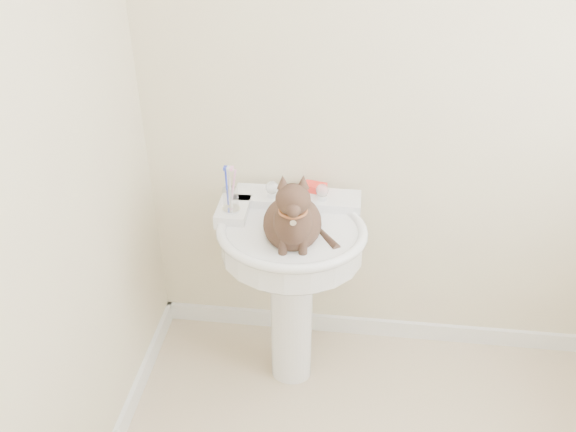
% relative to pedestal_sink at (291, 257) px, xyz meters
% --- Properties ---
extents(wall_back, '(2.20, 0.00, 2.50)m').
position_rel_pedestal_sink_xyz_m(wall_back, '(0.46, 0.29, 0.61)').
color(wall_back, beige).
rests_on(wall_back, ground).
extents(baseboard_back, '(2.20, 0.02, 0.09)m').
position_rel_pedestal_sink_xyz_m(baseboard_back, '(0.46, 0.28, -0.59)').
color(baseboard_back, white).
rests_on(baseboard_back, floor).
extents(pedestal_sink, '(0.59, 0.58, 0.81)m').
position_rel_pedestal_sink_xyz_m(pedestal_sink, '(0.00, 0.00, 0.00)').
color(pedestal_sink, white).
rests_on(pedestal_sink, floor).
extents(faucet, '(0.28, 0.12, 0.14)m').
position_rel_pedestal_sink_xyz_m(faucet, '(0.00, 0.15, 0.21)').
color(faucet, silver).
rests_on(faucet, pedestal_sink).
extents(soap_bar, '(0.10, 0.07, 0.03)m').
position_rel_pedestal_sink_xyz_m(soap_bar, '(0.07, 0.23, 0.19)').
color(soap_bar, red).
rests_on(soap_bar, pedestal_sink).
extents(toothbrush_cup, '(0.07, 0.07, 0.18)m').
position_rel_pedestal_sink_xyz_m(toothbrush_cup, '(-0.24, 0.05, 0.22)').
color(toothbrush_cup, silver).
rests_on(toothbrush_cup, pedestal_sink).
extents(cat, '(0.24, 0.30, 0.43)m').
position_rel_pedestal_sink_xyz_m(cat, '(0.01, -0.08, 0.23)').
color(cat, '#4D2E23').
rests_on(cat, pedestal_sink).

